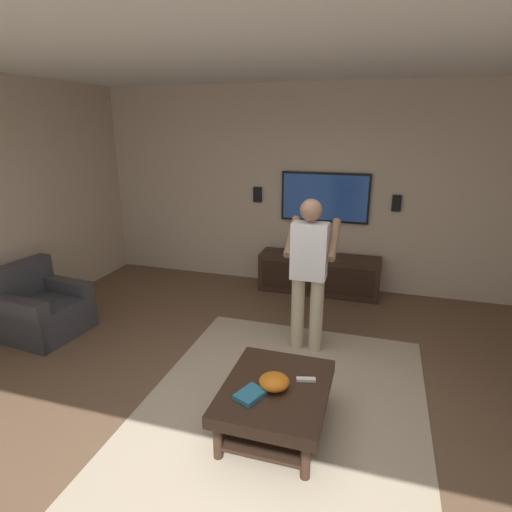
{
  "coord_description": "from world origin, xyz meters",
  "views": [
    {
      "loc": [
        -2.84,
        -0.85,
        2.34
      ],
      "look_at": [
        0.74,
        0.24,
        1.15
      ],
      "focal_mm": 29.29,
      "sensor_mm": 36.0,
      "label": 1
    }
  ],
  "objects_px": {
    "vase_round": "(307,247)",
    "person_standing": "(309,267)",
    "wall_speaker_left": "(397,203)",
    "book": "(250,395)",
    "coffee_table": "(276,397)",
    "bowl": "(274,382)",
    "armchair": "(41,311)",
    "wall_speaker_right": "(258,195)",
    "tv": "(325,197)",
    "remote_white": "(306,379)",
    "media_console": "(319,274)"
  },
  "relations": [
    {
      "from": "person_standing",
      "to": "vase_round",
      "type": "relative_size",
      "value": 7.45
    },
    {
      "from": "media_console",
      "to": "book",
      "type": "bearing_deg",
      "value": -0.66
    },
    {
      "from": "person_standing",
      "to": "coffee_table",
      "type": "bearing_deg",
      "value": 179.32
    },
    {
      "from": "armchair",
      "to": "tv",
      "type": "xyz_separation_m",
      "value": [
        2.41,
        -2.88,
        1.07
      ]
    },
    {
      "from": "coffee_table",
      "to": "vase_round",
      "type": "bearing_deg",
      "value": 5.85
    },
    {
      "from": "coffee_table",
      "to": "book",
      "type": "bearing_deg",
      "value": 141.23
    },
    {
      "from": "armchair",
      "to": "person_standing",
      "type": "distance_m",
      "value": 3.11
    },
    {
      "from": "book",
      "to": "bowl",
      "type": "bearing_deg",
      "value": -18.84
    },
    {
      "from": "book",
      "to": "coffee_table",
      "type": "bearing_deg",
      "value": -15.7
    },
    {
      "from": "bowl",
      "to": "wall_speaker_left",
      "type": "relative_size",
      "value": 1.07
    },
    {
      "from": "book",
      "to": "wall_speaker_right",
      "type": "bearing_deg",
      "value": 38.86
    },
    {
      "from": "book",
      "to": "wall_speaker_right",
      "type": "relative_size",
      "value": 1.0
    },
    {
      "from": "book",
      "to": "wall_speaker_left",
      "type": "xyz_separation_m",
      "value": [
        3.39,
        -1.01,
        0.89
      ]
    },
    {
      "from": "armchair",
      "to": "wall_speaker_right",
      "type": "bearing_deg",
      "value": 58.0
    },
    {
      "from": "vase_round",
      "to": "wall_speaker_left",
      "type": "xyz_separation_m",
      "value": [
        0.26,
        -1.16,
        0.65
      ]
    },
    {
      "from": "tv",
      "to": "armchair",
      "type": "bearing_deg",
      "value": -50.07
    },
    {
      "from": "person_standing",
      "to": "vase_round",
      "type": "height_order",
      "value": "person_standing"
    },
    {
      "from": "armchair",
      "to": "person_standing",
      "type": "bearing_deg",
      "value": 16.18
    },
    {
      "from": "media_console",
      "to": "vase_round",
      "type": "distance_m",
      "value": 0.43
    },
    {
      "from": "person_standing",
      "to": "book",
      "type": "bearing_deg",
      "value": 173.74
    },
    {
      "from": "armchair",
      "to": "bowl",
      "type": "bearing_deg",
      "value": -9.42
    },
    {
      "from": "tv",
      "to": "person_standing",
      "type": "distance_m",
      "value": 1.91
    },
    {
      "from": "person_standing",
      "to": "wall_speaker_left",
      "type": "relative_size",
      "value": 7.45
    },
    {
      "from": "wall_speaker_left",
      "to": "media_console",
      "type": "bearing_deg",
      "value": 104.68
    },
    {
      "from": "armchair",
      "to": "book",
      "type": "xyz_separation_m",
      "value": [
        -0.97,
        -2.84,
        0.14
      ]
    },
    {
      "from": "coffee_table",
      "to": "person_standing",
      "type": "height_order",
      "value": "person_standing"
    },
    {
      "from": "remote_white",
      "to": "media_console",
      "type": "bearing_deg",
      "value": 82.47
    },
    {
      "from": "media_console",
      "to": "person_standing",
      "type": "relative_size",
      "value": 1.04
    },
    {
      "from": "wall_speaker_right",
      "to": "coffee_table",
      "type": "bearing_deg",
      "value": -160.93
    },
    {
      "from": "tv",
      "to": "vase_round",
      "type": "bearing_deg",
      "value": -37.44
    },
    {
      "from": "remote_white",
      "to": "wall_speaker_right",
      "type": "height_order",
      "value": "wall_speaker_right"
    },
    {
      "from": "armchair",
      "to": "bowl",
      "type": "relative_size",
      "value": 3.75
    },
    {
      "from": "tv",
      "to": "wall_speaker_left",
      "type": "bearing_deg",
      "value": 90.78
    },
    {
      "from": "coffee_table",
      "to": "vase_round",
      "type": "relative_size",
      "value": 4.55
    },
    {
      "from": "book",
      "to": "wall_speaker_right",
      "type": "height_order",
      "value": "wall_speaker_right"
    },
    {
      "from": "bowl",
      "to": "wall_speaker_left",
      "type": "bearing_deg",
      "value": -14.93
    },
    {
      "from": "armchair",
      "to": "wall_speaker_right",
      "type": "distance_m",
      "value": 3.24
    },
    {
      "from": "media_console",
      "to": "armchair",
      "type": "bearing_deg",
      "value": -53.01
    },
    {
      "from": "vase_round",
      "to": "wall_speaker_left",
      "type": "relative_size",
      "value": 1.0
    },
    {
      "from": "person_standing",
      "to": "wall_speaker_left",
      "type": "bearing_deg",
      "value": -24.88
    },
    {
      "from": "armchair",
      "to": "media_console",
      "type": "relative_size",
      "value": 0.52
    },
    {
      "from": "tv",
      "to": "media_console",
      "type": "bearing_deg",
      "value": 0.0
    },
    {
      "from": "tv",
      "to": "remote_white",
      "type": "bearing_deg",
      "value": 6.07
    },
    {
      "from": "vase_round",
      "to": "person_standing",
      "type": "bearing_deg",
      "value": -169.22
    },
    {
      "from": "person_standing",
      "to": "bowl",
      "type": "bearing_deg",
      "value": 179.06
    },
    {
      "from": "armchair",
      "to": "media_console",
      "type": "distance_m",
      "value": 3.6
    },
    {
      "from": "person_standing",
      "to": "bowl",
      "type": "height_order",
      "value": "person_standing"
    },
    {
      "from": "coffee_table",
      "to": "tv",
      "type": "relative_size",
      "value": 0.81
    },
    {
      "from": "coffee_table",
      "to": "bowl",
      "type": "distance_m",
      "value": 0.16
    },
    {
      "from": "vase_round",
      "to": "wall_speaker_right",
      "type": "height_order",
      "value": "wall_speaker_right"
    }
  ]
}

